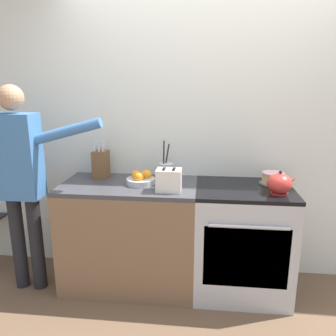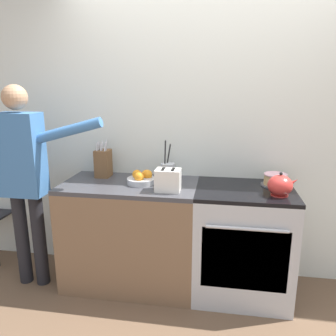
# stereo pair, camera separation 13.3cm
# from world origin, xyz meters

# --- Properties ---
(ground_plane) EXTENTS (16.00, 16.00, 0.00)m
(ground_plane) POSITION_xyz_m (0.00, 0.00, 0.00)
(ground_plane) COLOR brown
(wall_back) EXTENTS (8.00, 0.04, 2.60)m
(wall_back) POSITION_xyz_m (0.00, 0.63, 1.30)
(wall_back) COLOR silver
(wall_back) RESTS_ON ground_plane
(counter_cabinet) EXTENTS (1.11, 0.61, 0.91)m
(counter_cabinet) POSITION_xyz_m (-0.66, 0.31, 0.45)
(counter_cabinet) COLOR brown
(counter_cabinet) RESTS_ON ground_plane
(stove_range) EXTENTS (0.76, 0.65, 0.91)m
(stove_range) POSITION_xyz_m (0.28, 0.30, 0.45)
(stove_range) COLOR #B7BABF
(stove_range) RESTS_ON ground_plane
(layer_cake) EXTENTS (0.22, 0.22, 0.10)m
(layer_cake) POSITION_xyz_m (0.52, 0.43, 0.95)
(layer_cake) COLOR #4C4C51
(layer_cake) RESTS_ON stove_range
(tea_kettle) EXTENTS (0.22, 0.18, 0.18)m
(tea_kettle) POSITION_xyz_m (0.51, 0.19, 0.98)
(tea_kettle) COLOR red
(tea_kettle) RESTS_ON stove_range
(knife_block) EXTENTS (0.12, 0.14, 0.33)m
(knife_block) POSITION_xyz_m (-0.93, 0.47, 1.03)
(knife_block) COLOR brown
(knife_block) RESTS_ON counter_cabinet
(utensil_crock) EXTENTS (0.12, 0.12, 0.33)m
(utensil_crock) POSITION_xyz_m (-0.36, 0.48, 0.98)
(utensil_crock) COLOR #B7BABF
(utensil_crock) RESTS_ON counter_cabinet
(fruit_bowl) EXTENTS (0.23, 0.23, 0.11)m
(fruit_bowl) POSITION_xyz_m (-0.55, 0.32, 0.95)
(fruit_bowl) COLOR #B7BABF
(fruit_bowl) RESTS_ON counter_cabinet
(toaster) EXTENTS (0.20, 0.14, 0.17)m
(toaster) POSITION_xyz_m (-0.31, 0.16, 0.99)
(toaster) COLOR silver
(toaster) RESTS_ON counter_cabinet
(person_baker) EXTENTS (0.95, 0.20, 1.70)m
(person_baker) POSITION_xyz_m (-1.49, 0.15, 1.02)
(person_baker) COLOR black
(person_baker) RESTS_ON ground_plane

